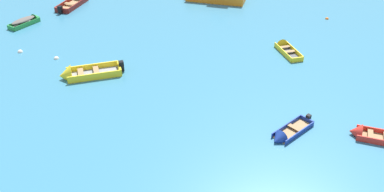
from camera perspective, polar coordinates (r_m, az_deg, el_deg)
The scene contains 9 objects.
rowboat_yellow_foreground_center at distance 29.47m, azimuth -14.84°, elevation 2.86°, with size 4.36×2.36×1.34m.
rowboat_maroon_near_camera at distance 43.12m, azimuth -15.11°, elevation 12.26°, with size 2.65×4.50×1.31m.
rowboat_red_back_row_center at distance 24.89m, azimuth 22.61°, elevation -4.83°, with size 3.36×2.06×0.96m.
rowboat_green_midfield_left at distance 39.42m, azimuth -21.10°, elevation 9.44°, with size 2.46×2.98×0.86m.
rowboat_deep_blue_outer_left at distance 23.57m, azimuth 12.35°, elevation -5.14°, with size 2.85×2.61×0.85m.
rowboat_yellow_back_row_right at distance 33.06m, azimuth 12.20°, elevation 6.42°, with size 1.66×3.33×0.90m.
mooring_buoy_near_foreground at distance 39.68m, azimuth 17.62°, elevation 9.80°, with size 0.31×0.31×0.31m, color orange.
mooring_buoy_midfield at distance 34.41m, azimuth -22.01°, elevation 5.48°, with size 0.37×0.37×0.37m, color silver.
mooring_buoy_between_boats_left at distance 32.49m, azimuth -17.70°, elevation 4.79°, with size 0.36×0.36×0.36m, color silver.
Camera 1 is at (-0.83, 0.93, 14.14)m, focal length 39.81 mm.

